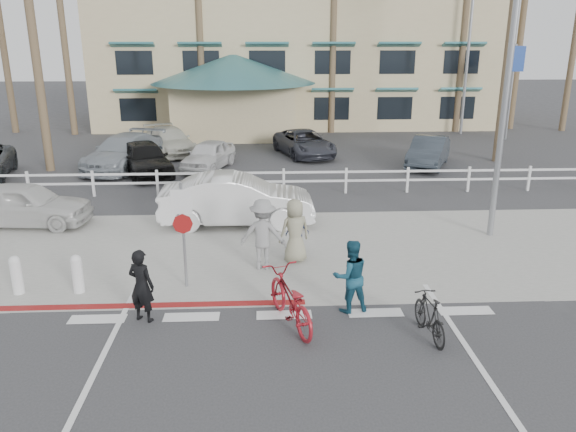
{
  "coord_description": "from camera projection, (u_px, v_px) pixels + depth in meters",
  "views": [
    {
      "loc": [
        -0.44,
        -10.34,
        5.77
      ],
      "look_at": [
        0.2,
        3.01,
        1.5
      ],
      "focal_mm": 35.0,
      "sensor_mm": 36.0,
      "label": 1
    }
  ],
  "objects": [
    {
      "name": "lot_car_2",
      "position": [
        209.0,
        155.0,
        25.52
      ],
      "size": [
        2.6,
        4.1,
        1.3
      ],
      "primitive_type": "imported",
      "rotation": [
        0.0,
        0.0,
        -0.3
      ],
      "color": "silver",
      "rests_on": "ground"
    },
    {
      "name": "palm_8",
      "position": [
        524.0,
        8.0,
        34.81
      ],
      "size": [
        4.0,
        4.0,
        15.0
      ],
      "primitive_type": null,
      "color": "#265520",
      "rests_on": "ground"
    },
    {
      "name": "building",
      "position": [
        294.0,
        39.0,
        39.48
      ],
      "size": [
        28.0,
        16.0,
        11.3
      ],
      "primitive_type": null,
      "color": "#CAB88A",
      "rests_on": "ground"
    },
    {
      "name": "pedestrian_a",
      "position": [
        263.0,
        234.0,
        14.4
      ],
      "size": [
        1.32,
        0.92,
        1.87
      ],
      "primitive_type": "imported",
      "rotation": [
        0.0,
        0.0,
        2.95
      ],
      "color": "gray",
      "rests_on": "ground"
    },
    {
      "name": "ground",
      "position": [
        285.0,
        329.0,
        11.61
      ],
      "size": [
        140.0,
        140.0,
        0.0
      ],
      "primitive_type": "plane",
      "color": "#333335"
    },
    {
      "name": "lot_car_1",
      "position": [
        124.0,
        152.0,
        25.57
      ],
      "size": [
        3.49,
        5.65,
        1.53
      ],
      "primitive_type": "imported",
      "rotation": [
        0.0,
        0.0,
        -0.27
      ],
      "color": "gray",
      "rests_on": "ground"
    },
    {
      "name": "streetlight_1",
      "position": [
        468.0,
        55.0,
        33.56
      ],
      "size": [
        0.6,
        2.0,
        9.5
      ],
      "primitive_type": null,
      "color": "gray",
      "rests_on": "ground"
    },
    {
      "name": "palm_5",
      "position": [
        334.0,
        24.0,
        33.61
      ],
      "size": [
        4.0,
        4.0,
        13.0
      ],
      "primitive_type": null,
      "color": "#265520",
      "rests_on": "ground"
    },
    {
      "name": "palm_3",
      "position": [
        199.0,
        15.0,
        33.09
      ],
      "size": [
        4.0,
        4.0,
        14.0
      ],
      "primitive_type": null,
      "color": "#265520",
      "rests_on": "ground"
    },
    {
      "name": "lot_car_5",
      "position": [
        304.0,
        143.0,
        28.44
      ],
      "size": [
        3.33,
        5.04,
        1.29
      ],
      "primitive_type": "imported",
      "rotation": [
        0.0,
        0.0,
        0.28
      ],
      "color": "#31333C",
      "rests_on": "ground"
    },
    {
      "name": "parking_lot",
      "position": [
        270.0,
        155.0,
        28.74
      ],
      "size": [
        50.0,
        16.0,
        0.01
      ],
      "primitive_type": "cube",
      "color": "#333335",
      "rests_on": "ground"
    },
    {
      "name": "rider_black",
      "position": [
        350.0,
        276.0,
        12.16
      ],
      "size": [
        0.91,
        0.77,
        1.65
      ],
      "primitive_type": "imported",
      "rotation": [
        0.0,
        0.0,
        3.34
      ],
      "color": "navy",
      "rests_on": "ground"
    },
    {
      "name": "bollard_0",
      "position": [
        77.0,
        274.0,
        13.15
      ],
      "size": [
        0.26,
        0.26,
        0.95
      ],
      "primitive_type": null,
      "color": "silver",
      "rests_on": "ground"
    },
    {
      "name": "pedestrian_child",
      "position": [
        297.0,
        234.0,
        15.56
      ],
      "size": [
        0.7,
        0.37,
        1.14
      ],
      "primitive_type": "imported",
      "rotation": [
        0.0,
        0.0,
        3.29
      ],
      "color": "navy",
      "rests_on": "ground"
    },
    {
      "name": "cross_street",
      "position": [
        275.0,
        209.0,
        19.7
      ],
      "size": [
        40.0,
        5.0,
        0.01
      ],
      "primitive_type": "cube",
      "color": "#333335",
      "rests_on": "ground"
    },
    {
      "name": "car_red_compact",
      "position": [
        25.0,
        204.0,
        17.85
      ],
      "size": [
        4.26,
        2.07,
        1.4
      ],
      "primitive_type": "imported",
      "rotation": [
        0.0,
        0.0,
        1.47
      ],
      "color": "silver",
      "rests_on": "ground"
    },
    {
      "name": "palm_11",
      "position": [
        514.0,
        8.0,
        25.21
      ],
      "size": [
        4.0,
        4.0,
        14.0
      ],
      "primitive_type": null,
      "color": "#265520",
      "rests_on": "ground"
    },
    {
      "name": "sidewalk_plaza",
      "position": [
        278.0,
        250.0,
        15.89
      ],
      "size": [
        22.0,
        7.0,
        0.01
      ],
      "primitive_type": "cube",
      "color": "gray",
      "rests_on": "ground"
    },
    {
      "name": "lot_car_4",
      "position": [
        170.0,
        141.0,
        28.93
      ],
      "size": [
        3.59,
        4.92,
        1.32
      ],
      "primitive_type": "imported",
      "rotation": [
        0.0,
        0.0,
        0.43
      ],
      "color": "silver",
      "rests_on": "ground"
    },
    {
      "name": "bollard_1",
      "position": [
        16.0,
        275.0,
        13.09
      ],
      "size": [
        0.26,
        0.26,
        0.95
      ],
      "primitive_type": null,
      "color": "silver",
      "rests_on": "ground"
    },
    {
      "name": "rail_fence",
      "position": [
        286.0,
        181.0,
        21.47
      ],
      "size": [
        29.4,
        0.16,
        1.0
      ],
      "primitive_type": null,
      "color": "silver",
      "rests_on": "ground"
    },
    {
      "name": "bike_path",
      "position": [
        290.0,
        386.0,
        9.71
      ],
      "size": [
        12.0,
        16.0,
        0.01
      ],
      "primitive_type": "cube",
      "color": "#333335",
      "rests_on": "ground"
    },
    {
      "name": "sign_post",
      "position": [
        183.0,
        230.0,
        13.16
      ],
      "size": [
        0.5,
        0.1,
        2.9
      ],
      "primitive_type": null,
      "color": "gray",
      "rests_on": "ground"
    },
    {
      "name": "streetlight_0",
      "position": [
        507.0,
        84.0,
        15.78
      ],
      "size": [
        0.6,
        2.0,
        9.0
      ],
      "primitive_type": null,
      "color": "gray",
      "rests_on": "ground"
    },
    {
      "name": "pedestrian_b",
      "position": [
        295.0,
        231.0,
        14.88
      ],
      "size": [
        0.99,
        0.83,
        1.73
      ],
      "primitive_type": "imported",
      "rotation": [
        0.0,
        0.0,
        3.52
      ],
      "color": "gray",
      "rests_on": "ground"
    },
    {
      "name": "rider_red",
      "position": [
        141.0,
        286.0,
        11.74
      ],
      "size": [
        0.69,
        0.59,
        1.61
      ],
      "primitive_type": "imported",
      "rotation": [
        0.0,
        0.0,
        2.73
      ],
      "color": "black",
      "rests_on": "ground"
    },
    {
      "name": "info_sign",
      "position": [
        511.0,
        91.0,
        32.34
      ],
      "size": [
        1.2,
        0.16,
        5.6
      ],
      "primitive_type": null,
      "color": "navy",
      "rests_on": "ground"
    },
    {
      "name": "bike_red",
      "position": [
        290.0,
        300.0,
        11.62
      ],
      "size": [
        1.45,
        2.35,
        1.17
      ],
      "primitive_type": "imported",
      "rotation": [
        0.0,
        0.0,
        3.47
      ],
      "color": "maroon",
      "rests_on": "ground"
    },
    {
      "name": "lot_car_6",
      "position": [
        145.0,
        158.0,
        24.36
      ],
      "size": [
        3.35,
        4.73,
        1.49
      ],
      "primitive_type": "imported",
      "rotation": [
        0.0,
        0.0,
        0.41
      ],
      "color": "black",
      "rests_on": "ground"
    },
    {
      "name": "curb_red",
      "position": [
        150.0,
        306.0,
        12.61
      ],
      "size": [
        7.0,
        0.25,
        0.02
      ],
      "primitive_type": "cube",
      "color": "maroon",
      "rests_on": "ground"
    },
    {
      "name": "car_white_sedan",
      "position": [
        237.0,
        200.0,
        17.91
      ],
      "size": [
        4.92,
        1.74,
        1.62
      ],
      "primitive_type": "imported",
      "rotation": [
        0.0,
        0.0,
        1.58
      ],
      "color": "silver",
      "rests_on": "ground"
    },
    {
      "name": "palm_4",
      "position": [
        266.0,
        7.0,
        34.07
      ],
      "size": [
        4.0,
        4.0,
        15.0
      ],
      "primitive_type": null,
      "color": "#265520",
      "rests_on": "ground"
    },
    {
      "name": "palm_7",
      "position": [
        466.0,
        16.0,
        33.82
      ],
      "size": [
        4.0,
        4.0,
        14.0
      ],
      "primitive_type": null,
      "color": "#265520",
      "rests_on": "ground"
    },
    {
      "name": "lot_car_3",
      "position": [
        428.0,
        152.0,
        26.03
      ],
      "size": [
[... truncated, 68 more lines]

